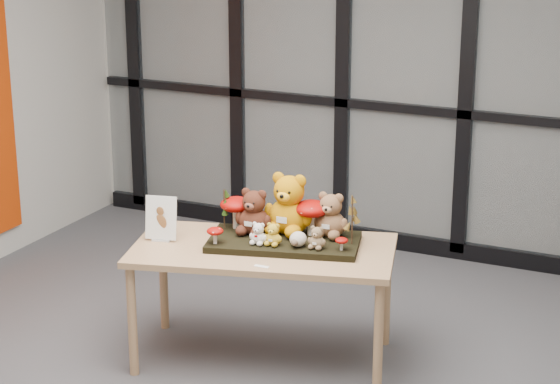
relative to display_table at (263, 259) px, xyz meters
The scene contains 22 objects.
room_shell 1.18m from the display_table, 76.11° to the right, with size 5.00×5.00×5.00m.
glass_partition 2.17m from the display_table, 86.73° to the left, with size 4.90×0.06×2.78m.
display_table is the anchor object (origin of this frame).
diorama_tray 0.15m from the display_table, 41.87° to the left, with size 0.82×0.41×0.04m, color black.
bear_pooh_yellow 0.35m from the display_table, 69.78° to the left, with size 0.29×0.26×0.38m, color #C88006, non-canonical shape.
bear_brown_medium 0.28m from the display_table, 136.38° to the left, with size 0.22×0.20×0.28m, color #482014, non-canonical shape.
bear_tan_back 0.45m from the display_table, 38.47° to the left, with size 0.21×0.19×0.27m, color brown, non-canonical shape.
bear_small_yellow 0.19m from the display_table, 20.98° to the right, with size 0.11×0.10×0.14m, color gold, non-canonical shape.
bear_white_bow 0.18m from the display_table, 94.76° to the right, with size 0.10×0.09×0.14m, color white, non-canonical shape.
bear_beige_small 0.35m from the display_table, ahead, with size 0.10×0.09×0.14m, color olive, non-canonical shape.
plush_cream_hedgehog 0.25m from the display_table, ahead, with size 0.07×0.06×0.09m, color beige, non-canonical shape.
mushroom_back_left 0.34m from the display_table, 149.90° to the left, with size 0.18×0.18×0.20m, color #8E0804, non-canonical shape.
mushroom_back_right 0.36m from the display_table, 47.22° to the left, with size 0.19×0.19×0.22m, color #8E0804, non-canonical shape.
mushroom_front_left 0.30m from the display_table, 147.27° to the right, with size 0.09×0.09×0.10m, color #8E0804, non-canonical shape.
mushroom_front_right 0.46m from the display_table, ahead, with size 0.07×0.07×0.08m, color #8E0804, non-canonical shape.
sprig_green_far_left 0.37m from the display_table, 162.76° to the left, with size 0.05×0.05×0.23m, color #15380C, non-canonical shape.
sprig_green_mid_left 0.31m from the display_table, 135.25° to the left, with size 0.05×0.05×0.19m, color #15380C, non-canonical shape.
sprig_dry_far_right 0.54m from the display_table, 32.16° to the left, with size 0.05×0.05×0.24m, color brown, non-canonical shape.
sprig_dry_mid_right 0.52m from the display_table, 19.54° to the left, with size 0.05×0.05×0.21m, color brown, non-canonical shape.
sprig_green_centre 0.28m from the display_table, 92.96° to the left, with size 0.05×0.05×0.15m, color #15380C, non-canonical shape.
sign_holder 0.60m from the display_table, 166.35° to the right, with size 0.18×0.09×0.25m.
label_card 0.30m from the display_table, 65.82° to the right, with size 0.08×0.03×0.00m, color white.
Camera 1 is at (2.15, -4.19, 2.58)m, focal length 65.00 mm.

